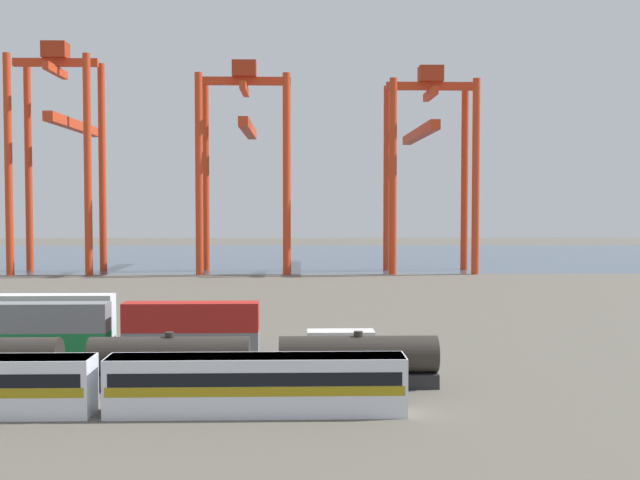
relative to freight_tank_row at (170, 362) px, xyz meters
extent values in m
plane|color=#5B564C|center=(-6.51, 54.55, -2.00)|extent=(420.00, 420.00, 0.00)
cube|color=#384C60|center=(-6.51, 151.59, -2.00)|extent=(400.00, 110.00, 0.01)
cube|color=silver|center=(7.01, -7.71, -0.05)|extent=(19.89, 3.10, 3.90)
cube|color=#9E8414|center=(7.01, -7.71, -0.15)|extent=(19.49, 3.14, 0.64)
cube|color=black|center=(7.01, -7.71, 0.63)|extent=(19.10, 3.13, 0.90)
cube|color=slate|center=(7.01, -7.71, 1.72)|extent=(19.69, 2.85, 0.36)
cube|color=#232326|center=(0.00, 0.00, -1.45)|extent=(12.13, 2.50, 1.10)
cylinder|color=#2D2823|center=(0.00, 0.00, 0.50)|extent=(12.13, 2.81, 2.81)
cylinder|color=#2D2823|center=(0.00, 0.00, 2.09)|extent=(0.70, 0.70, 0.36)
cube|color=#232326|center=(14.39, 0.00, -1.45)|extent=(12.13, 2.50, 1.10)
cylinder|color=#2D2823|center=(14.39, 0.00, 0.50)|extent=(12.13, 2.81, 2.81)
cylinder|color=#2D2823|center=(14.39, 0.00, 2.09)|extent=(0.70, 0.70, 0.36)
cube|color=#197538|center=(-13.22, 10.76, -0.70)|extent=(12.10, 2.44, 2.60)
cube|color=slate|center=(-13.22, 10.76, 1.90)|extent=(12.10, 2.44, 2.60)
cube|color=slate|center=(0.19, 10.76, -0.70)|extent=(12.10, 2.44, 2.60)
cube|color=#AD211C|center=(0.19, 10.76, 1.90)|extent=(12.10, 2.44, 2.60)
cube|color=silver|center=(13.61, 10.76, -0.70)|extent=(6.04, 2.44, 2.60)
cube|color=silver|center=(-14.30, 17.28, -0.70)|extent=(12.10, 2.44, 2.60)
cube|color=silver|center=(-14.30, 17.28, 1.90)|extent=(12.10, 2.44, 2.60)
cube|color=#1C4299|center=(-0.70, 17.28, -0.70)|extent=(12.10, 2.44, 2.60)
cylinder|color=red|center=(-46.42, 95.76, 19.53)|extent=(1.50, 1.50, 43.07)
cylinder|color=red|center=(-31.14, 95.76, 19.53)|extent=(1.50, 1.50, 43.07)
cylinder|color=red|center=(-46.42, 107.22, 19.53)|extent=(1.50, 1.50, 43.07)
cylinder|color=red|center=(-31.14, 107.22, 19.53)|extent=(1.50, 1.50, 43.07)
cube|color=red|center=(-38.78, 101.49, 40.27)|extent=(16.87, 1.20, 1.60)
cube|color=red|center=(-38.78, 101.49, 38.67)|extent=(1.20, 13.07, 1.60)
cube|color=red|center=(-38.78, 114.76, 29.04)|extent=(2.00, 37.90, 2.00)
cube|color=#9F2C14|center=(-38.78, 101.49, 42.67)|extent=(4.80, 4.00, 3.20)
cylinder|color=red|center=(-9.60, 95.94, 17.76)|extent=(1.50, 1.50, 39.53)
cylinder|color=red|center=(7.52, 95.94, 17.76)|extent=(1.50, 1.50, 39.53)
cylinder|color=red|center=(-9.60, 107.05, 17.76)|extent=(1.50, 1.50, 39.53)
cylinder|color=red|center=(7.52, 107.05, 17.76)|extent=(1.50, 1.50, 39.53)
cube|color=red|center=(-1.04, 101.49, 36.73)|extent=(18.72, 1.20, 1.60)
cube|color=red|center=(-1.04, 101.49, 35.13)|extent=(1.20, 12.71, 1.60)
cube|color=red|center=(-1.04, 112.79, 28.19)|extent=(2.00, 32.27, 2.00)
cube|color=#9F2C14|center=(-1.04, 101.49, 39.13)|extent=(4.80, 4.00, 3.20)
cylinder|color=red|center=(28.48, 96.20, 17.33)|extent=(1.50, 1.50, 38.66)
cylinder|color=red|center=(44.92, 96.20, 17.33)|extent=(1.50, 1.50, 38.66)
cylinder|color=red|center=(28.48, 106.78, 17.33)|extent=(1.50, 1.50, 38.66)
cylinder|color=red|center=(44.92, 106.78, 17.33)|extent=(1.50, 1.50, 38.66)
cube|color=red|center=(36.70, 101.49, 35.86)|extent=(18.04, 1.20, 1.60)
cube|color=red|center=(36.70, 101.49, 34.26)|extent=(1.20, 12.18, 1.60)
cube|color=red|center=(36.70, 116.11, 27.55)|extent=(2.00, 41.78, 2.00)
cube|color=#9F2C14|center=(36.70, 101.49, 38.26)|extent=(4.80, 4.00, 3.20)
camera|label=1|loc=(9.81, -60.27, 12.05)|focal=44.61mm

